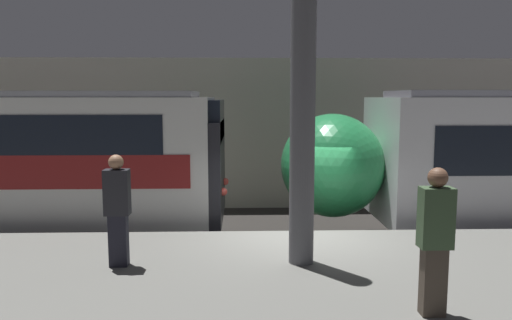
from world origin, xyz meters
TOP-DOWN VIEW (x-y plane):
  - ground_plane at (0.00, 0.00)m, footprint 120.00×120.00m
  - platform at (0.00, -2.68)m, footprint 40.00×5.36m
  - station_rear_barrier at (0.00, 6.30)m, footprint 50.00×0.15m
  - support_pillar_near at (-0.16, -1.88)m, footprint 0.39×0.39m
  - person_waiting at (1.19, -3.86)m, footprint 0.38×0.24m
  - person_walking at (-3.01, -1.95)m, footprint 0.38×0.24m

SIDE VIEW (x-z plane):
  - ground_plane at x=0.00m, z-range 0.00..0.00m
  - platform at x=0.00m, z-range 0.00..0.94m
  - person_walking at x=-3.01m, z-range 0.99..2.74m
  - person_waiting at x=1.19m, z-range 1.00..2.80m
  - station_rear_barrier at x=0.00m, z-range 0.00..4.77m
  - support_pillar_near at x=-0.16m, z-range 0.94..5.07m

